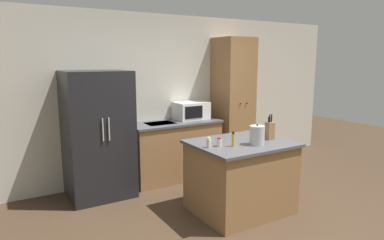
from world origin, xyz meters
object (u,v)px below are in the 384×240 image
object	(u,v)px
microwave	(191,110)
spice_bottle_tall_dark	(233,140)
refrigerator	(98,135)
pantry_cabinet	(233,104)
kettle	(257,135)
spice_bottle_short_red	(209,143)
spice_bottle_amber_oil	(219,142)
knife_block	(270,130)

from	to	relation	value
microwave	spice_bottle_tall_dark	world-z (taller)	microwave
refrigerator	spice_bottle_tall_dark	distance (m)	1.92
pantry_cabinet	kettle	xyz separation A→B (m)	(-0.95, -1.69, -0.12)
refrigerator	spice_bottle_tall_dark	bearing A→B (deg)	-53.14
spice_bottle_tall_dark	kettle	distance (m)	0.31
refrigerator	microwave	distance (m)	1.61
spice_bottle_short_red	spice_bottle_amber_oil	xyz separation A→B (m)	(0.14, -0.01, -0.01)
kettle	knife_block	bearing A→B (deg)	21.18
refrigerator	spice_bottle_short_red	xyz separation A→B (m)	(0.88, -1.43, 0.08)
refrigerator	kettle	bearing A→B (deg)	-48.09
microwave	kettle	bearing A→B (deg)	-94.57
knife_block	pantry_cabinet	bearing A→B (deg)	68.43
pantry_cabinet	kettle	distance (m)	1.94
refrigerator	kettle	size ratio (longest dim) A/B	6.91
pantry_cabinet	spice_bottle_amber_oil	bearing A→B (deg)	-132.05
spice_bottle_tall_dark	kettle	xyz separation A→B (m)	(0.30, -0.08, 0.03)
microwave	spice_bottle_short_red	xyz separation A→B (m)	(-0.71, -1.59, -0.12)
spice_bottle_amber_oil	pantry_cabinet	bearing A→B (deg)	47.95
pantry_cabinet	microwave	world-z (taller)	pantry_cabinet
refrigerator	knife_block	xyz separation A→B (m)	(1.77, -1.49, 0.14)
kettle	spice_bottle_amber_oil	bearing A→B (deg)	159.06
pantry_cabinet	kettle	world-z (taller)	pantry_cabinet
spice_bottle_short_red	refrigerator	bearing A→B (deg)	121.41
spice_bottle_tall_dark	spice_bottle_amber_oil	distance (m)	0.17
pantry_cabinet	knife_block	distance (m)	1.69
refrigerator	spice_bottle_short_red	bearing A→B (deg)	-58.59
spice_bottle_tall_dark	pantry_cabinet	bearing A→B (deg)	52.47
pantry_cabinet	spice_bottle_amber_oil	world-z (taller)	pantry_cabinet
refrigerator	spice_bottle_short_red	distance (m)	1.68
pantry_cabinet	spice_bottle_tall_dark	xyz separation A→B (m)	(-1.24, -1.62, -0.15)
refrigerator	spice_bottle_amber_oil	bearing A→B (deg)	-54.96
refrigerator	spice_bottle_tall_dark	size ratio (longest dim) A/B	9.80
microwave	spice_bottle_amber_oil	xyz separation A→B (m)	(-0.57, -1.60, -0.13)
spice_bottle_amber_oil	knife_block	bearing A→B (deg)	-2.97
pantry_cabinet	knife_block	size ratio (longest dim) A/B	7.06
kettle	spice_bottle_short_red	bearing A→B (deg)	162.64
refrigerator	microwave	bearing A→B (deg)	5.53
microwave	pantry_cabinet	bearing A→B (deg)	-5.16
knife_block	kettle	xyz separation A→B (m)	(-0.33, -0.13, -0.00)
microwave	spice_bottle_short_red	distance (m)	1.75
refrigerator	kettle	world-z (taller)	refrigerator
knife_block	spice_bottle_short_red	bearing A→B (deg)	176.65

